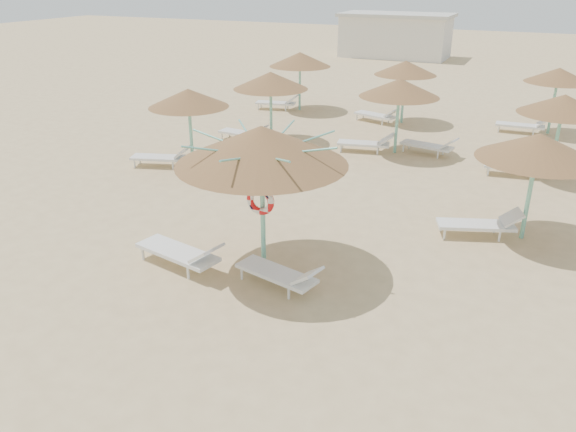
% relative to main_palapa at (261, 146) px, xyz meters
% --- Properties ---
extents(ground, '(120.00, 120.00, 0.00)m').
position_rel_main_palapa_xyz_m(ground, '(0.01, -0.40, -2.86)').
color(ground, '#D0B17F').
rests_on(ground, ground).
extents(main_palapa, '(3.67, 3.67, 3.29)m').
position_rel_main_palapa_xyz_m(main_palapa, '(0.00, 0.00, 0.00)').
color(main_palapa, '#73C8B2').
rests_on(main_palapa, ground).
extents(lounger_main_a, '(2.34, 1.12, 0.82)m').
position_rel_main_palapa_xyz_m(lounger_main_a, '(-1.65, -0.81, -2.47)').
color(lounger_main_a, white).
rests_on(lounger_main_a, ground).
extents(lounger_main_b, '(2.06, 1.04, 0.72)m').
position_rel_main_palapa_xyz_m(lounger_main_b, '(0.76, -0.68, -2.52)').
color(lounger_main_b, white).
rests_on(lounger_main_b, ground).
extents(palapa_field, '(14.76, 13.78, 2.72)m').
position_rel_main_palapa_xyz_m(palapa_field, '(0.01, 10.18, -0.53)').
color(palapa_field, '#73C8B2').
rests_on(palapa_field, ground).
extents(service_hut, '(8.40, 4.40, 3.25)m').
position_rel_main_palapa_xyz_m(service_hut, '(-5.99, 34.60, -1.22)').
color(service_hut, silver).
rests_on(service_hut, ground).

